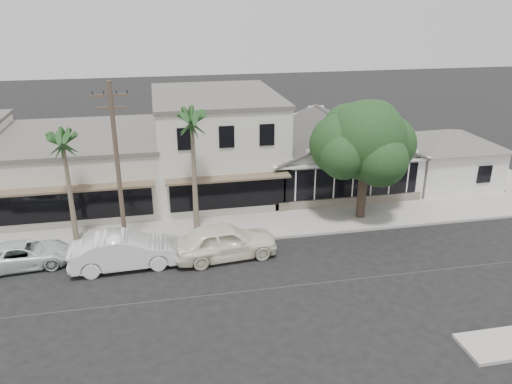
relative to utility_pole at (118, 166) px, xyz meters
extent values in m
plane|color=black|center=(9.00, -5.20, -4.79)|extent=(140.00, 140.00, 0.00)
cube|color=#9E9991|center=(1.00, 1.55, -4.71)|extent=(90.00, 3.50, 0.15)
cube|color=white|center=(14.00, 7.30, -3.29)|extent=(10.00, 8.00, 3.00)
cube|color=black|center=(14.00, 3.24, -3.04)|extent=(8.80, 0.10, 2.00)
cube|color=#60564C|center=(14.00, 3.25, -4.44)|extent=(9.60, 0.18, 0.70)
cube|color=white|center=(22.20, 6.30, -3.29)|extent=(6.00, 6.00, 3.00)
cube|color=silver|center=(6.00, 8.30, -1.54)|extent=(8.00, 10.00, 6.50)
cube|color=beige|center=(-3.00, 8.30, -2.69)|extent=(10.00, 10.00, 4.20)
cylinder|color=brown|center=(0.00, 0.00, -0.29)|extent=(0.24, 0.24, 9.00)
cube|color=brown|center=(0.00, 0.00, 3.51)|extent=(1.80, 0.12, 0.12)
cube|color=brown|center=(0.00, 0.00, 2.91)|extent=(1.40, 0.12, 0.12)
imported|color=white|center=(5.08, -1.75, -3.87)|extent=(5.59, 2.73, 1.84)
imported|color=white|center=(0.08, -1.74, -3.90)|extent=(5.49, 2.13, 1.78)
imported|color=silver|center=(-4.92, -0.67, -4.14)|extent=(4.83, 2.58, 1.29)
cylinder|color=#433429|center=(13.89, 1.45, -3.35)|extent=(0.54, 0.54, 2.88)
sphere|color=black|center=(13.89, 1.45, 0.16)|extent=(4.68, 4.68, 4.68)
sphere|color=black|center=(15.50, 1.99, -0.29)|extent=(3.42, 3.42, 3.42)
sphere|color=black|center=(12.45, 1.81, -0.11)|extent=(3.60, 3.60, 3.60)
sphere|color=black|center=(14.24, 0.10, -0.65)|extent=(3.06, 3.06, 3.06)
sphere|color=black|center=(13.35, 2.89, 0.43)|extent=(3.24, 3.24, 3.24)
sphere|color=black|center=(14.96, 2.71, 0.79)|extent=(2.88, 2.88, 2.88)
sphere|color=black|center=(12.27, 0.73, -0.47)|extent=(2.70, 2.70, 2.70)
cone|color=#726651|center=(3.90, 1.40, -1.63)|extent=(0.34, 0.34, 6.32)
cone|color=#726651|center=(-2.71, 1.45, -2.02)|extent=(0.33, 0.33, 5.53)
camera|label=1|loc=(2.08, -24.65, 7.81)|focal=35.00mm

